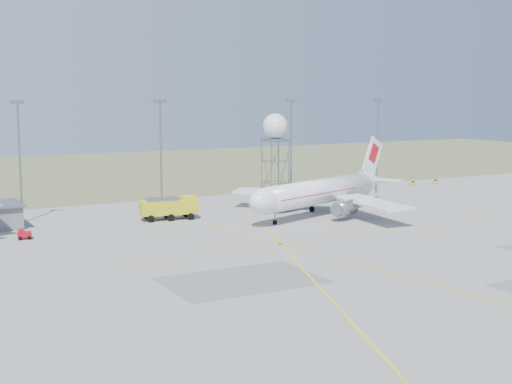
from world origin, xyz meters
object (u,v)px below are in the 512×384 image
radar_tower (275,153)px  fire_truck (170,209)px  airliner_main (321,192)px  baggage_tug (24,235)px

radar_tower → fire_truck: radar_tower is taller
airliner_main → baggage_tug: airliner_main is taller
radar_tower → fire_truck: (-25.05, -6.97, -8.09)m
airliner_main → baggage_tug: 51.24m
fire_truck → airliner_main: bearing=-9.8°
radar_tower → fire_truck: size_ratio=1.75×
airliner_main → radar_tower: size_ratio=2.15×
airliner_main → fire_truck: airliner_main is taller
airliner_main → baggage_tug: size_ratio=17.27×
airliner_main → baggage_tug: bearing=-23.6°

